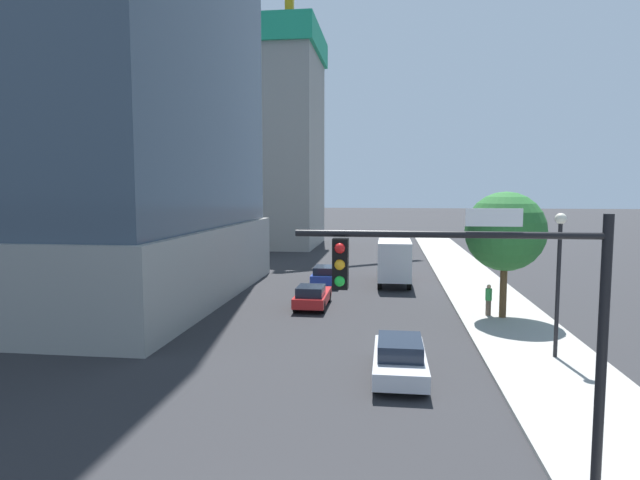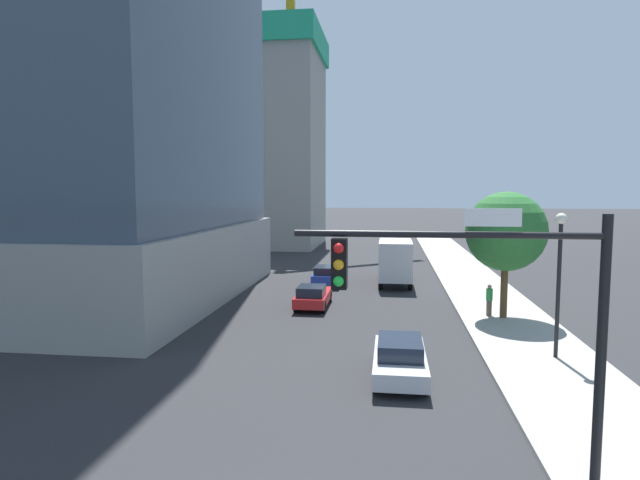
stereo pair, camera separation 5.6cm
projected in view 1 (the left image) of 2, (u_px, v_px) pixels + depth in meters
sidewalk at (507, 321)px, 27.23m from camera, size 4.73×120.00×0.15m
construction_building at (265, 129)px, 64.51m from camera, size 23.20×14.49×35.84m
traffic_light_pole at (487, 304)px, 10.59m from camera, size 6.23×0.48×6.29m
street_lamp at (559, 263)px, 20.79m from camera, size 0.44×0.44×5.77m
street_tree at (505, 232)px, 27.34m from camera, size 4.13×4.13×6.60m
car_silver at (400, 358)px, 19.20m from camera, size 1.87×4.72×1.45m
car_blue at (327, 275)px, 37.94m from camera, size 1.92×4.38×1.45m
car_red at (312, 296)px, 30.58m from camera, size 1.77×4.25×1.39m
box_truck at (394, 260)px, 38.06m from camera, size 2.30×6.56×3.26m
pedestrian_green_shirt at (489, 300)px, 28.08m from camera, size 0.34×0.34×1.67m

